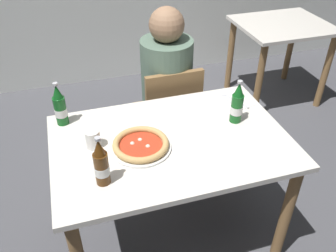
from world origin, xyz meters
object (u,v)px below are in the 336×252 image
object	(u,v)px
dining_table_background	(280,40)
pizza_margherita_near	(141,145)
beer_bottle_right	(237,105)
chair_behind_table	(169,114)
paper_cup	(93,139)
dining_table_main	(171,156)
beer_bottle_left	(101,164)
beer_bottle_center	(60,107)
diner_seated	(167,97)
napkin_with_cutlery	(233,102)

from	to	relation	value
dining_table_background	pizza_margherita_near	distance (m)	2.11
beer_bottle_right	chair_behind_table	bearing A→B (deg)	110.48
pizza_margherita_near	paper_cup	distance (m)	0.24
pizza_margherita_near	dining_table_main	bearing A→B (deg)	8.82
dining_table_background	dining_table_main	bearing A→B (deg)	-138.18
beer_bottle_left	beer_bottle_right	distance (m)	0.80
chair_behind_table	beer_bottle_center	distance (m)	0.84
dining_table_main	pizza_margherita_near	size ratio (longest dim) A/B	4.00
diner_seated	beer_bottle_left	xyz separation A→B (m)	(-0.55, -0.86, 0.27)
chair_behind_table	beer_bottle_left	size ratio (longest dim) A/B	3.44
chair_behind_table	beer_bottle_center	bearing A→B (deg)	22.33
beer_bottle_left	napkin_with_cutlery	size ratio (longest dim) A/B	1.13
pizza_margherita_near	beer_bottle_right	xyz separation A→B (m)	(0.55, 0.08, 0.08)
chair_behind_table	diner_seated	bearing A→B (deg)	-89.55
diner_seated	dining_table_background	distance (m)	1.44
dining_table_background	paper_cup	distance (m)	2.24
pizza_margherita_near	napkin_with_cutlery	distance (m)	0.67
beer_bottle_center	napkin_with_cutlery	distance (m)	0.98
paper_cup	napkin_with_cutlery	bearing A→B (deg)	11.63
beer_bottle_center	beer_bottle_right	distance (m)	0.93
pizza_margherita_near	paper_cup	world-z (taller)	paper_cup
beer_bottle_center	dining_table_background	bearing A→B (deg)	26.81
chair_behind_table	paper_cup	size ratio (longest dim) A/B	8.95
diner_seated	paper_cup	world-z (taller)	diner_seated
dining_table_background	diner_seated	bearing A→B (deg)	-153.24
napkin_with_cutlery	paper_cup	xyz separation A→B (m)	(-0.84, -0.17, 0.04)
chair_behind_table	napkin_with_cutlery	distance (m)	0.54
beer_bottle_center	beer_bottle_right	bearing A→B (deg)	-15.61
dining_table_main	chair_behind_table	distance (m)	0.65
beer_bottle_left	paper_cup	xyz separation A→B (m)	(-0.01, 0.26, -0.06)
dining_table_main	dining_table_background	distance (m)	1.96
beer_bottle_right	dining_table_main	bearing A→B (deg)	-171.58
dining_table_background	napkin_with_cutlery	xyz separation A→B (m)	(-1.01, -1.08, 0.16)
pizza_margherita_near	dining_table_background	bearing A→B (deg)	39.38
dining_table_main	paper_cup	size ratio (longest dim) A/B	12.63
dining_table_background	beer_bottle_left	distance (m)	2.39
diner_seated	dining_table_main	bearing A→B (deg)	-105.03
chair_behind_table	diner_seated	distance (m)	0.11
diner_seated	napkin_with_cutlery	distance (m)	0.54
diner_seated	paper_cup	xyz separation A→B (m)	(-0.56, -0.60, 0.21)
chair_behind_table	dining_table_background	size ratio (longest dim) A/B	1.06
dining_table_background	napkin_with_cutlery	distance (m)	1.48
diner_seated	beer_bottle_center	bearing A→B (deg)	-153.08
pizza_margherita_near	beer_bottle_center	distance (m)	0.49
beer_bottle_right	pizza_margherita_near	bearing A→B (deg)	-171.46
chair_behind_table	paper_cup	world-z (taller)	chair_behind_table
beer_bottle_center	paper_cup	size ratio (longest dim) A/B	2.60
chair_behind_table	pizza_margherita_near	bearing A→B (deg)	60.63
pizza_margherita_near	beer_bottle_center	world-z (taller)	beer_bottle_center
paper_cup	beer_bottle_right	bearing A→B (deg)	0.01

